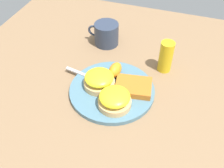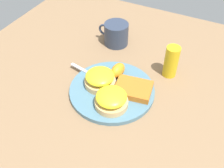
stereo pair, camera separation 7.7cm
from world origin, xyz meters
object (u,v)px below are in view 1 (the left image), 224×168
Objects in this scene: orange_wedge at (115,70)px; fork at (100,82)px; hashbrown_patty at (133,87)px; condiment_bottle at (166,57)px; sandwich_benedict_left at (99,81)px; sandwich_benedict_right at (115,99)px; cup at (106,34)px.

fork is at bearing 53.54° from orange_wedge.
hashbrown_patty is at bearing 150.08° from orange_wedge.
condiment_bottle is (-0.07, -0.14, 0.03)m from hashbrown_patty.
orange_wedge is 0.26× the size of fork.
sandwich_benedict_left is at bearing 42.96° from condiment_bottle.
sandwich_benedict_left is 0.42× the size of fork.
sandwich_benedict_left reaches higher than orange_wedge.
fork is (0.00, -0.02, -0.02)m from sandwich_benedict_left.
sandwich_benedict_right is 1.57× the size of orange_wedge.
condiment_bottle reaches higher than hashbrown_patty.
sandwich_benedict_right is 0.11m from fork.
cup is at bearing -62.29° from orange_wedge.
fork is at bearing -46.78° from sandwich_benedict_right.
sandwich_benedict_right is at bearing 113.76° from cup.
fork is 0.23m from condiment_bottle.
hashbrown_patty is 0.92× the size of cup.
orange_wedge is at bearing -72.41° from sandwich_benedict_right.
condiment_bottle reaches higher than cup.
orange_wedge is (0.04, -0.12, -0.00)m from sandwich_benedict_right.
condiment_bottle is (-0.14, -0.10, 0.02)m from orange_wedge.
orange_wedge is 0.52× the size of cup.
sandwich_benedict_left is at bearing 64.37° from orange_wedge.
fork is at bearing 38.98° from condiment_bottle.
cup reaches higher than hashbrown_patty.
orange_wedge is at bearing 34.28° from condiment_bottle.
hashbrown_patty is (-0.10, -0.02, -0.01)m from sandwich_benedict_left.
condiment_bottle reaches higher than sandwich_benedict_right.
sandwich_benedict_right is at bearing 107.59° from orange_wedge.
condiment_bottle is at bearing -115.36° from sandwich_benedict_right.
sandwich_benedict_right reaches higher than fork.
fork is at bearing 104.98° from cup.
sandwich_benedict_left reaches higher than hashbrown_patty.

